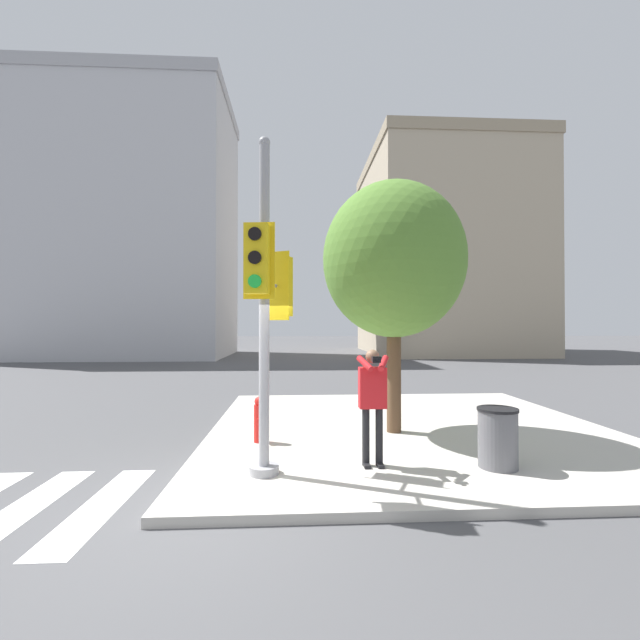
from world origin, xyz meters
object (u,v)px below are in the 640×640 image
person_photographer (373,396)px  fire_hydrant (260,419)px  trash_bin (498,438)px  traffic_signal_pole (267,298)px  street_tree (394,260)px

person_photographer → fire_hydrant: size_ratio=2.12×
person_photographer → trash_bin: 1.92m
traffic_signal_pole → trash_bin: 3.93m
person_photographer → fire_hydrant: 2.35m
traffic_signal_pole → fire_hydrant: size_ratio=5.84×
person_photographer → trash_bin: bearing=-6.0°
street_tree → trash_bin: bearing=-64.4°
traffic_signal_pole → person_photographer: traffic_signal_pole is taller
person_photographer → trash_bin: size_ratio=1.98×
trash_bin → traffic_signal_pole: bearing=-178.5°
person_photographer → trash_bin: person_photographer is taller
trash_bin → fire_hydrant: bearing=156.4°
traffic_signal_pole → street_tree: 3.35m
traffic_signal_pole → person_photographer: size_ratio=2.76×
traffic_signal_pole → street_tree: street_tree is taller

